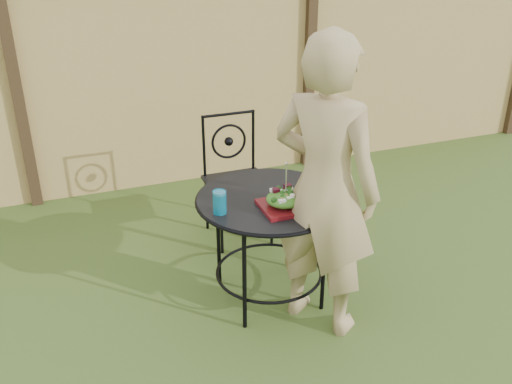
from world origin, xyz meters
TOP-DOWN VIEW (x-y plane):
  - ground at (0.00, 0.00)m, footprint 60.00×60.00m
  - fence at (-0.00, 2.19)m, footprint 8.00×0.12m
  - patio_table at (0.11, 0.18)m, footprint 0.92×0.92m
  - patio_chair at (0.18, 1.05)m, footprint 0.46×0.46m
  - diner at (0.31, -0.15)m, footprint 0.73×0.78m
  - salad_plate at (0.13, 0.02)m, footprint 0.27×0.27m
  - salad at (0.13, 0.02)m, footprint 0.21×0.21m
  - fork at (0.14, 0.02)m, footprint 0.01×0.01m
  - drinking_glass at (-0.24, 0.10)m, footprint 0.08×0.08m

SIDE VIEW (x-z plane):
  - ground at x=0.00m, z-range 0.00..0.00m
  - patio_chair at x=0.18m, z-range 0.03..0.98m
  - patio_table at x=0.11m, z-range 0.22..0.95m
  - salad_plate at x=0.13m, z-range 0.72..0.75m
  - salad at x=0.13m, z-range 0.75..0.83m
  - drinking_glass at x=-0.24m, z-range 0.72..0.86m
  - diner at x=0.31m, z-range 0.00..1.80m
  - fork at x=0.14m, z-range 0.83..1.01m
  - fence at x=0.00m, z-range 0.00..1.90m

